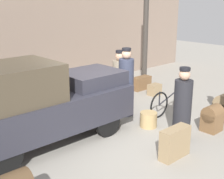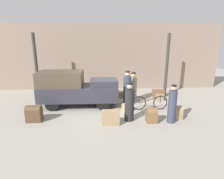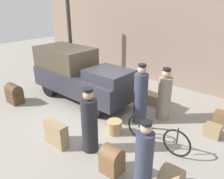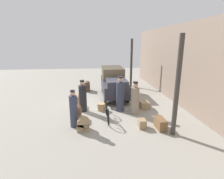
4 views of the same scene
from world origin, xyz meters
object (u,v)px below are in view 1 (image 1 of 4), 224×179
porter_lifting_near_truck (120,81)px  suitcase_small_leather (212,118)px  trunk_barrel_dark (224,106)px  trunk_wicker_pale (175,143)px  truck (36,102)px  trunk_large_brown (89,98)px  trunk_umber_medium (141,83)px  wicker_basket (149,120)px  bicycle (172,100)px  conductor_in_dark_uniform (182,107)px  suitcase_tan_flat (154,90)px  porter_carrying_trunk (126,85)px

porter_lifting_near_truck → suitcase_small_leather: porter_lifting_near_truck is taller
trunk_barrel_dark → trunk_wicker_pale: 2.98m
truck → trunk_barrel_dark: truck is taller
trunk_barrel_dark → trunk_large_brown: bearing=124.0°
trunk_large_brown → suitcase_small_leather: bearing=-75.2°
trunk_umber_medium → trunk_large_brown: bearing=-180.0°
wicker_basket → trunk_barrel_dark: (2.14, -0.84, 0.07)m
wicker_basket → trunk_barrel_dark: size_ratio=0.73×
bicycle → trunk_large_brown: bearing=119.7°
conductor_in_dark_uniform → porter_lifting_near_truck: (0.59, 2.60, -0.01)m
bicycle → trunk_umber_medium: bicycle is taller
porter_lifting_near_truck → trunk_large_brown: bearing=131.8°
conductor_in_dark_uniform → suitcase_tan_flat: conductor_in_dark_uniform is taller
wicker_basket → trunk_umber_medium: trunk_umber_medium is taller
wicker_basket → porter_lifting_near_truck: bearing=69.9°
truck → porter_carrying_trunk: truck is taller
suitcase_small_leather → suitcase_tan_flat: 3.05m
suitcase_small_leather → conductor_in_dark_uniform: bearing=165.4°
conductor_in_dark_uniform → trunk_umber_medium: size_ratio=2.27×
truck → trunk_wicker_pale: truck is taller
trunk_wicker_pale → truck: bearing=126.5°
bicycle → porter_carrying_trunk: bearing=143.4°
truck → conductor_in_dark_uniform: size_ratio=2.41×
porter_lifting_near_truck → trunk_barrel_dark: bearing=-58.5°
wicker_basket → suitcase_small_leather: (0.93, -1.19, 0.14)m
conductor_in_dark_uniform → trunk_umber_medium: 4.05m
wicker_basket → trunk_large_brown: (-0.01, 2.34, 0.00)m
conductor_in_dark_uniform → trunk_wicker_pale: bearing=-152.4°
trunk_wicker_pale → bicycle: bearing=38.4°
conductor_in_dark_uniform → trunk_umber_medium: bearing=55.0°
porter_carrying_trunk → trunk_umber_medium: 2.61m
truck → suitcase_tan_flat: truck is taller
trunk_umber_medium → trunk_barrel_dark: size_ratio=1.27×
bicycle → suitcase_tan_flat: 1.69m
truck → suitcase_small_leather: (3.44, -2.14, -0.65)m
trunk_barrel_dark → conductor_in_dark_uniform: bearing=-177.1°
bicycle → trunk_umber_medium: bearing=62.3°
bicycle → wicker_basket: size_ratio=4.23×
porter_lifting_near_truck → trunk_barrel_dark: (1.53, -2.50, -0.48)m
truck → wicker_basket: bearing=-20.7°
bicycle → trunk_wicker_pale: 2.55m
trunk_umber_medium → porter_carrying_trunk: bearing=-147.4°
truck → suitcase_tan_flat: (4.67, 0.66, -0.80)m
bicycle → suitcase_tan_flat: size_ratio=4.30×
porter_lifting_near_truck → trunk_barrel_dark: size_ratio=2.86×
trunk_large_brown → trunk_umber_medium: bearing=0.0°
bicycle → porter_lifting_near_truck: porter_lifting_near_truck is taller
wicker_basket → suitcase_small_leather: bearing=-52.0°
truck → trunk_wicker_pale: 2.96m
porter_lifting_near_truck → suitcase_tan_flat: (1.55, -0.05, -0.56)m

